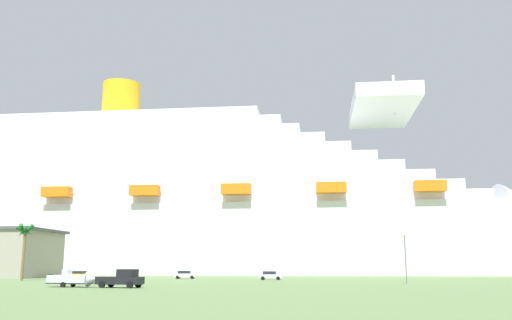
% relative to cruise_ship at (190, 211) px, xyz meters
% --- Properties ---
extents(ground_plane, '(600.00, 600.00, 0.00)m').
position_rel_cruise_ship_xyz_m(ground_plane, '(13.20, -43.29, -19.02)').
color(ground_plane, '#567042').
extents(cruise_ship, '(220.15, 41.28, 64.25)m').
position_rel_cruise_ship_xyz_m(cruise_ship, '(0.00, 0.00, 0.00)').
color(cruise_ship, white).
rests_on(cruise_ship, ground_plane).
extents(pickup_truck, '(5.90, 3.21, 2.20)m').
position_rel_cruise_ship_xyz_m(pickup_truck, '(11.88, -97.86, -17.98)').
color(pickup_truck, black).
rests_on(pickup_truck, ground_plane).
extents(small_boat_on_trailer, '(7.57, 3.29, 2.15)m').
position_rel_cruise_ship_xyz_m(small_boat_on_trailer, '(5.55, -96.45, -18.06)').
color(small_boat_on_trailer, '#595960').
rests_on(small_boat_on_trailer, ground_plane).
extents(palm_tree, '(3.49, 3.19, 10.06)m').
position_rel_cruise_ship_xyz_m(palm_tree, '(-16.20, -67.85, -11.05)').
color(palm_tree, brown).
rests_on(palm_tree, ground_plane).
extents(street_lamp, '(0.56, 0.56, 7.47)m').
position_rel_cruise_ship_xyz_m(street_lamp, '(49.05, -78.77, -14.11)').
color(street_lamp, slate).
rests_on(street_lamp, ground_plane).
extents(parked_car_white_van, '(4.52, 2.28, 1.58)m').
position_rel_cruise_ship_xyz_m(parked_car_white_van, '(10.03, -52.35, -18.19)').
color(parked_car_white_van, white).
rests_on(parked_car_white_van, ground_plane).
extents(parked_car_silver_sedan, '(4.32, 2.19, 1.58)m').
position_rel_cruise_ship_xyz_m(parked_car_silver_sedan, '(27.72, -60.04, -18.19)').
color(parked_car_silver_sedan, silver).
rests_on(parked_car_silver_sedan, ground_plane).
extents(parked_car_yellow_taxi, '(4.73, 2.30, 1.58)m').
position_rel_cruise_ship_xyz_m(parked_car_yellow_taxi, '(-10.64, -56.29, -18.19)').
color(parked_car_yellow_taxi, yellow).
rests_on(parked_car_yellow_taxi, ground_plane).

